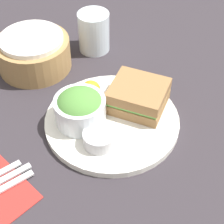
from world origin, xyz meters
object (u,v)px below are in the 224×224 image
(dressing_cup, at_px, (99,138))
(bread_basket, at_px, (34,52))
(salad_bowl, at_px, (80,108))
(sandwich, at_px, (138,96))
(drink_glass, at_px, (94,32))
(plate, at_px, (112,121))

(dressing_cup, xyz_separation_m, bread_basket, (0.08, 0.31, 0.01))
(salad_bowl, xyz_separation_m, bread_basket, (0.06, 0.24, -0.01))
(sandwich, distance_m, drink_glass, 0.26)
(plate, xyz_separation_m, drink_glass, (0.17, 0.23, 0.05))
(bread_basket, bearing_deg, sandwich, -78.06)
(plate, height_order, sandwich, sandwich)
(salad_bowl, distance_m, dressing_cup, 0.08)
(sandwich, relative_size, drink_glass, 1.41)
(sandwich, relative_size, dressing_cup, 2.25)
(salad_bowl, bearing_deg, drink_glass, 40.48)
(sandwich, distance_m, dressing_cup, 0.14)
(sandwich, xyz_separation_m, drink_glass, (0.10, 0.24, 0.01))
(plate, distance_m, dressing_cup, 0.08)
(dressing_cup, height_order, bread_basket, bread_basket)
(sandwich, xyz_separation_m, dressing_cup, (-0.14, -0.02, -0.01))
(dressing_cup, distance_m, bread_basket, 0.32)
(plate, bearing_deg, sandwich, -10.00)
(sandwich, height_order, bread_basket, bread_basket)
(plate, bearing_deg, bread_basket, 88.43)
(salad_bowl, distance_m, drink_glass, 0.29)
(sandwich, bearing_deg, salad_bowl, 154.63)
(salad_bowl, relative_size, bread_basket, 0.59)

